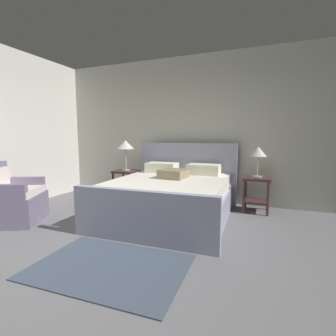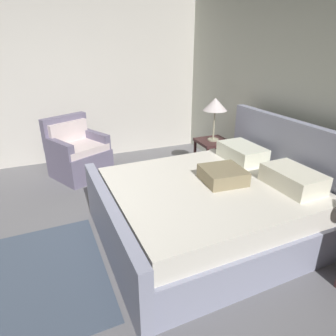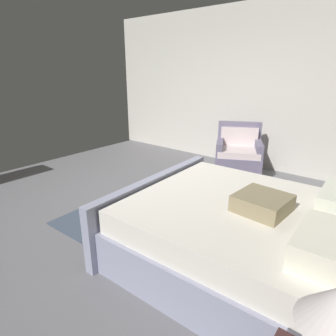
{
  "view_description": "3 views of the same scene",
  "coord_description": "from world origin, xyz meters",
  "px_view_note": "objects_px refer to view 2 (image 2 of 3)",
  "views": [
    {
      "loc": [
        1.55,
        -1.97,
        1.28
      ],
      "look_at": [
        0.34,
        1.08,
        0.87
      ],
      "focal_mm": 26.62,
      "sensor_mm": 36.0,
      "label": 1
    },
    {
      "loc": [
        2.44,
        0.23,
        1.93
      ],
      "look_at": [
        0.3,
        1.1,
        0.93
      ],
      "focal_mm": 31.3,
      "sensor_mm": 36.0,
      "label": 2
    },
    {
      "loc": [
        2.3,
        2.48,
        1.74
      ],
      "look_at": [
        0.5,
        1.02,
        0.93
      ],
      "focal_mm": 30.14,
      "sensor_mm": 36.0,
      "label": 3
    }
  ],
  "objects_px": {
    "table_lamp_left": "(215,105)",
    "armchair": "(77,154)",
    "nightstand_left": "(212,153)",
    "bed": "(213,206)"
  },
  "relations": [
    {
      "from": "nightstand_left",
      "to": "armchair",
      "type": "bearing_deg",
      "value": -115.06
    },
    {
      "from": "bed",
      "to": "nightstand_left",
      "type": "height_order",
      "value": "bed"
    },
    {
      "from": "table_lamp_left",
      "to": "armchair",
      "type": "relative_size",
      "value": 0.63
    },
    {
      "from": "nightstand_left",
      "to": "table_lamp_left",
      "type": "relative_size",
      "value": 0.98
    },
    {
      "from": "bed",
      "to": "armchair",
      "type": "bearing_deg",
      "value": -151.84
    },
    {
      "from": "table_lamp_left",
      "to": "armchair",
      "type": "xyz_separation_m",
      "value": [
        -0.87,
        -1.86,
        -0.76
      ]
    },
    {
      "from": "nightstand_left",
      "to": "table_lamp_left",
      "type": "bearing_deg",
      "value": 135.0
    },
    {
      "from": "nightstand_left",
      "to": "armchair",
      "type": "relative_size",
      "value": 0.61
    },
    {
      "from": "table_lamp_left",
      "to": "armchair",
      "type": "bearing_deg",
      "value": -115.06
    },
    {
      "from": "bed",
      "to": "armchair",
      "type": "height_order",
      "value": "bed"
    }
  ]
}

